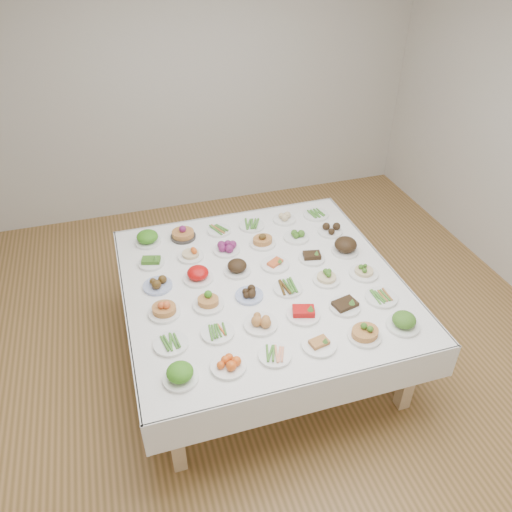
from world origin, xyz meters
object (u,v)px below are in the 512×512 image
object	(u,v)px
dish_0	(180,373)
dish_35	(316,214)
dish_18	(157,283)
display_table	(262,288)

from	to	relation	value
dish_0	dish_35	world-z (taller)	dish_0
dish_0	dish_18	xyz separation A→B (m)	(-0.01, 0.92, -0.02)
display_table	dish_0	bearing A→B (deg)	-134.78
display_table	dish_18	world-z (taller)	dish_18
dish_0	dish_18	world-z (taller)	dish_0
dish_35	dish_18	bearing A→B (deg)	-158.51
dish_18	dish_35	distance (m)	1.64
dish_18	dish_35	size ratio (longest dim) A/B	0.96
display_table	dish_0	distance (m)	1.08
display_table	dish_18	xyz separation A→B (m)	(-0.76, 0.16, 0.11)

